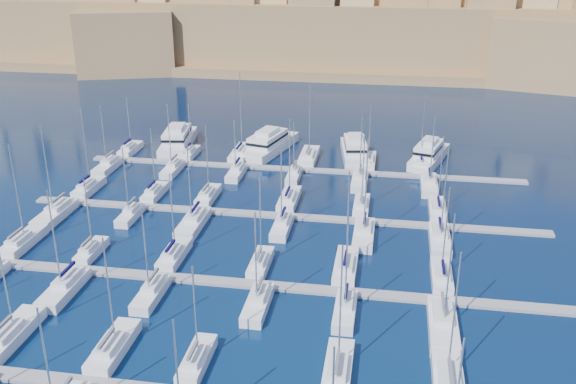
% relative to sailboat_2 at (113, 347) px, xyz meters
% --- Properties ---
extents(ground, '(600.00, 600.00, 0.00)m').
position_rel_sailboat_2_xyz_m(ground, '(11.73, 28.44, -0.75)').
color(ground, black).
rests_on(ground, ground).
extents(pontoon_mid_near, '(84.00, 2.00, 0.40)m').
position_rel_sailboat_2_xyz_m(pontoon_mid_near, '(11.73, 16.44, -0.55)').
color(pontoon_mid_near, slate).
rests_on(pontoon_mid_near, ground).
extents(pontoon_mid_far, '(84.00, 2.00, 0.40)m').
position_rel_sailboat_2_xyz_m(pontoon_mid_far, '(11.73, 38.44, -0.55)').
color(pontoon_mid_far, slate).
rests_on(pontoon_mid_far, ground).
extents(pontoon_far, '(84.00, 2.00, 0.40)m').
position_rel_sailboat_2_xyz_m(pontoon_far, '(11.73, 60.44, -0.55)').
color(pontoon_far, slate).
rests_on(pontoon_far, ground).
extents(sailboat_1, '(3.02, 10.07, 14.96)m').
position_rel_sailboat_2_xyz_m(sailboat_1, '(-12.28, 0.35, 0.01)').
color(sailboat_1, silver).
rests_on(sailboat_1, ground).
extents(sailboat_2, '(2.80, 9.35, 13.98)m').
position_rel_sailboat_2_xyz_m(sailboat_2, '(0.00, 0.00, 0.00)').
color(sailboat_2, silver).
rests_on(sailboat_2, ground).
extents(sailboat_3, '(2.39, 7.96, 11.94)m').
position_rel_sailboat_2_xyz_m(sailboat_3, '(9.61, -0.68, -0.03)').
color(sailboat_3, silver).
rests_on(sailboat_3, ground).
extents(sailboat_4, '(2.79, 9.32, 15.10)m').
position_rel_sailboat_2_xyz_m(sailboat_4, '(24.48, -0.02, 0.01)').
color(sailboat_4, silver).
rests_on(sailboat_4, ground).
extents(sailboat_5, '(3.01, 10.03, 15.10)m').
position_rel_sailboat_2_xyz_m(sailboat_5, '(35.56, 0.34, 0.02)').
color(sailboat_5, silver).
rests_on(sailboat_5, ground).
extents(sailboat_12, '(2.83, 9.42, 15.70)m').
position_rel_sailboat_2_xyz_m(sailboat_12, '(-23.58, 22.04, 0.02)').
color(sailboat_12, silver).
rests_on(sailboat_12, ground).
extents(sailboat_13, '(2.20, 7.35, 11.67)m').
position_rel_sailboat_2_xyz_m(sailboat_13, '(-12.45, 21.02, -0.03)').
color(sailboat_13, silver).
rests_on(sailboat_13, ground).
extents(sailboat_14, '(2.63, 8.75, 12.97)m').
position_rel_sailboat_2_xyz_m(sailboat_14, '(-0.46, 21.71, -0.01)').
color(sailboat_14, silver).
rests_on(sailboat_14, ground).
extents(sailboat_15, '(2.42, 8.07, 13.28)m').
position_rel_sailboat_2_xyz_m(sailboat_15, '(11.94, 21.37, -0.01)').
color(sailboat_15, silver).
rests_on(sailboat_15, ground).
extents(sailboat_16, '(2.94, 9.80, 14.53)m').
position_rel_sailboat_2_xyz_m(sailboat_16, '(23.51, 22.22, 0.01)').
color(sailboat_16, silver).
rests_on(sailboat_16, ground).
extents(sailboat_17, '(2.61, 8.72, 13.33)m').
position_rel_sailboat_2_xyz_m(sailboat_17, '(36.13, 21.69, -0.01)').
color(sailboat_17, silver).
rests_on(sailboat_17, ground).
extents(sailboat_19, '(2.89, 9.64, 14.65)m').
position_rel_sailboat_2_xyz_m(sailboat_19, '(-11.22, 10.74, 0.01)').
color(sailboat_19, silver).
rests_on(sailboat_19, ground).
extents(sailboat_20, '(2.50, 8.34, 11.97)m').
position_rel_sailboat_2_xyz_m(sailboat_20, '(0.06, 11.38, -0.03)').
color(sailboat_20, silver).
rests_on(sailboat_20, ground).
extents(sailboat_21, '(2.61, 8.70, 13.40)m').
position_rel_sailboat_2_xyz_m(sailboat_21, '(13.71, 11.20, -0.01)').
color(sailboat_21, silver).
rests_on(sailboat_21, ground).
extents(sailboat_22, '(2.50, 8.32, 13.53)m').
position_rel_sailboat_2_xyz_m(sailboat_22, '(24.30, 11.39, -0.01)').
color(sailboat_22, silver).
rests_on(sailboat_22, ground).
extents(sailboat_23, '(3.23, 10.75, 15.27)m').
position_rel_sailboat_2_xyz_m(sailboat_23, '(35.62, 10.19, 0.02)').
color(sailboat_23, silver).
rests_on(sailboat_23, ground).
extents(sailboat_24, '(2.66, 8.85, 15.29)m').
position_rel_sailboat_2_xyz_m(sailboat_24, '(-23.64, 43.76, 0.01)').
color(sailboat_24, silver).
rests_on(sailboat_24, ground).
extents(sailboat_25, '(2.42, 8.06, 12.39)m').
position_rel_sailboat_2_xyz_m(sailboat_25, '(-11.30, 43.37, -0.02)').
color(sailboat_25, silver).
rests_on(sailboat_25, ground).
extents(sailboat_26, '(2.56, 8.54, 13.28)m').
position_rel_sailboat_2_xyz_m(sailboat_26, '(-1.79, 43.60, -0.01)').
color(sailboat_26, silver).
rests_on(sailboat_26, ground).
extents(sailboat_27, '(2.90, 9.67, 14.91)m').
position_rel_sailboat_2_xyz_m(sailboat_27, '(12.18, 44.16, 0.01)').
color(sailboat_27, silver).
rests_on(sailboat_27, ground).
extents(sailboat_28, '(2.46, 8.20, 13.09)m').
position_rel_sailboat_2_xyz_m(sailboat_28, '(24.41, 43.44, -0.02)').
color(sailboat_28, silver).
rests_on(sailboat_28, ground).
extents(sailboat_29, '(2.67, 8.91, 13.33)m').
position_rel_sailboat_2_xyz_m(sailboat_29, '(36.70, 43.79, -0.01)').
color(sailboat_29, silver).
rests_on(sailboat_29, ground).
extents(sailboat_30, '(3.12, 10.41, 15.94)m').
position_rel_sailboat_2_xyz_m(sailboat_30, '(-23.89, 32.36, 0.03)').
color(sailboat_30, silver).
rests_on(sailboat_30, ground).
extents(sailboat_31, '(2.26, 7.55, 12.51)m').
position_rel_sailboat_2_xyz_m(sailboat_31, '(-11.83, 33.77, -0.02)').
color(sailboat_31, silver).
rests_on(sailboat_31, ground).
extents(sailboat_32, '(3.08, 10.26, 14.83)m').
position_rel_sailboat_2_xyz_m(sailboat_32, '(-1.00, 32.44, 0.02)').
color(sailboat_32, silver).
rests_on(sailboat_32, ground).
extents(sailboat_33, '(2.52, 8.39, 14.36)m').
position_rel_sailboat_2_xyz_m(sailboat_33, '(12.86, 33.35, -0.00)').
color(sailboat_33, silver).
rests_on(sailboat_33, ground).
extents(sailboat_34, '(2.97, 9.91, 16.10)m').
position_rel_sailboat_2_xyz_m(sailboat_34, '(25.38, 32.61, 0.02)').
color(sailboat_34, silver).
rests_on(sailboat_34, ground).
extents(sailboat_35, '(2.94, 9.79, 15.79)m').
position_rel_sailboat_2_xyz_m(sailboat_35, '(36.46, 32.67, 0.02)').
color(sailboat_35, silver).
rests_on(sailboat_35, ground).
extents(sailboat_36, '(2.51, 8.36, 11.90)m').
position_rel_sailboat_2_xyz_m(sailboat_36, '(-24.82, 65.51, -0.03)').
color(sailboat_36, silver).
rests_on(sailboat_36, ground).
extents(sailboat_37, '(2.27, 7.57, 11.11)m').
position_rel_sailboat_2_xyz_m(sailboat_37, '(-11.71, 65.13, -0.04)').
color(sailboat_37, silver).
rests_on(sailboat_37, ground).
extents(sailboat_38, '(3.21, 10.71, 17.66)m').
position_rel_sailboat_2_xyz_m(sailboat_38, '(-1.41, 66.67, 0.04)').
color(sailboat_38, silver).
rests_on(sailboat_38, ground).
extents(sailboat_39, '(3.23, 10.76, 15.63)m').
position_rel_sailboat_2_xyz_m(sailboat_39, '(12.51, 66.70, 0.03)').
color(sailboat_39, silver).
rests_on(sailboat_39, ground).
extents(sailboat_40, '(2.78, 9.25, 12.49)m').
position_rel_sailboat_2_xyz_m(sailboat_40, '(24.45, 65.95, -0.01)').
color(sailboat_40, silver).
rests_on(sailboat_40, ground).
extents(sailboat_41, '(2.81, 9.35, 14.57)m').
position_rel_sailboat_2_xyz_m(sailboat_41, '(34.53, 66.00, 0.01)').
color(sailboat_41, silver).
rests_on(sailboat_41, ground).
extents(sailboat_42, '(2.74, 9.15, 13.19)m').
position_rel_sailboat_2_xyz_m(sailboat_42, '(-25.01, 54.98, -0.01)').
color(sailboat_42, silver).
rests_on(sailboat_42, ground).
extents(sailboat_43, '(2.48, 8.26, 13.83)m').
position_rel_sailboat_2_xyz_m(sailboat_43, '(-12.14, 55.42, -0.01)').
color(sailboat_43, silver).
rests_on(sailboat_43, ground).
extents(sailboat_44, '(2.44, 8.14, 11.25)m').
position_rel_sailboat_2_xyz_m(sailboat_44, '(0.31, 55.48, -0.03)').
color(sailboat_44, silver).
rests_on(sailboat_44, ground).
extents(sailboat_45, '(2.25, 7.49, 11.40)m').
position_rel_sailboat_2_xyz_m(sailboat_45, '(11.22, 55.80, -0.04)').
color(sailboat_45, silver).
rests_on(sailboat_45, ground).
extents(sailboat_46, '(2.75, 9.16, 14.26)m').
position_rel_sailboat_2_xyz_m(sailboat_46, '(23.44, 54.97, 0.00)').
color(sailboat_46, silver).
rests_on(sailboat_46, ground).
extents(sailboat_47, '(2.87, 9.58, 13.97)m').
position_rel_sailboat_2_xyz_m(sailboat_47, '(35.78, 54.77, 0.00)').
color(sailboat_47, silver).
rests_on(sailboat_47, ground).
extents(motor_yacht_a, '(7.89, 18.64, 5.25)m').
position_rel_sailboat_2_xyz_m(motor_yacht_a, '(-16.15, 70.62, 0.98)').
color(motor_yacht_a, silver).
rests_on(motor_yacht_a, ground).
extents(motor_yacht_b, '(9.92, 19.30, 5.25)m').
position_rel_sailboat_2_xyz_m(motor_yacht_b, '(3.57, 70.84, 0.98)').
color(motor_yacht_b, silver).
rests_on(motor_yacht_b, ground).
extents(motor_yacht_c, '(7.00, 16.37, 5.25)m').
position_rel_sailboat_2_xyz_m(motor_yacht_c, '(21.50, 69.56, 0.98)').
color(motor_yacht_c, silver).
rests_on(motor_yacht_c, ground).
extents(motor_yacht_d, '(8.92, 16.28, 5.25)m').
position_rel_sailboat_2_xyz_m(motor_yacht_d, '(36.25, 69.44, 0.98)').
color(motor_yacht_d, silver).
rests_on(motor_yacht_d, ground).
extents(fortified_city, '(460.00, 108.95, 59.52)m').
position_rel_sailboat_2_xyz_m(fortified_city, '(11.54, 183.70, 13.99)').
color(fortified_city, brown).
rests_on(fortified_city, ground).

